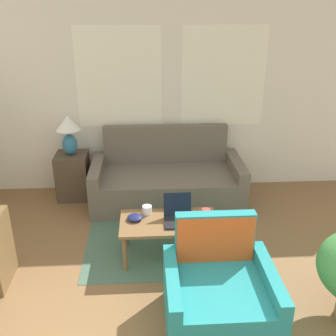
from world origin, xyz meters
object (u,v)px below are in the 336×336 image
(cup_yellow, at_px, (147,210))
(couch, at_px, (167,181))
(table_lamp, at_px, (68,131))
(coffee_table, at_px, (169,225))
(snack_bowl, at_px, (135,217))
(armchair, at_px, (219,295))
(cup_navy, at_px, (206,213))
(laptop, at_px, (178,216))
(tv_remote, at_px, (205,224))

(cup_yellow, bearing_deg, couch, 76.13)
(table_lamp, bearing_deg, coffee_table, -50.07)
(cup_yellow, height_order, snack_bowl, cup_yellow)
(couch, distance_m, armchair, 2.22)
(snack_bowl, bearing_deg, cup_navy, 1.36)
(couch, relative_size, table_lamp, 3.73)
(laptop, bearing_deg, table_lamp, 132.15)
(cup_yellow, xyz_separation_m, snack_bowl, (-0.13, -0.12, -0.02))
(couch, bearing_deg, coffee_table, -92.44)
(laptop, height_order, cup_navy, laptop)
(coffee_table, relative_size, cup_navy, 10.91)
(cup_navy, bearing_deg, tv_remote, -100.32)
(coffee_table, distance_m, snack_bowl, 0.36)
(cup_navy, xyz_separation_m, tv_remote, (-0.03, -0.16, -0.03))
(couch, height_order, cup_yellow, couch)
(cup_yellow, bearing_deg, cup_navy, -9.66)
(tv_remote, bearing_deg, armchair, -90.59)
(laptop, height_order, snack_bowl, laptop)
(coffee_table, relative_size, tv_remote, 6.35)
(coffee_table, relative_size, cup_yellow, 9.96)
(armchair, distance_m, cup_yellow, 1.25)
(cup_yellow, distance_m, tv_remote, 0.63)
(laptop, bearing_deg, snack_bowl, 174.26)
(armchair, distance_m, tv_remote, 0.85)
(table_lamp, height_order, tv_remote, table_lamp)
(cup_yellow, bearing_deg, armchair, -62.55)
(cup_navy, bearing_deg, coffee_table, -170.26)
(cup_navy, bearing_deg, armchair, -92.16)
(laptop, bearing_deg, tv_remote, -19.92)
(cup_navy, bearing_deg, table_lamp, 139.27)
(table_lamp, height_order, laptop, table_lamp)
(coffee_table, height_order, tv_remote, tv_remote)
(couch, bearing_deg, table_lamp, 172.77)
(cup_yellow, bearing_deg, snack_bowl, -136.30)
(laptop, bearing_deg, coffee_table, -176.77)
(armchair, relative_size, coffee_table, 0.88)
(snack_bowl, bearing_deg, coffee_table, -8.13)
(coffee_table, distance_m, laptop, 0.14)
(armchair, bearing_deg, cup_navy, 87.84)
(armchair, xyz_separation_m, table_lamp, (-1.55, 2.36, 0.68))
(cup_navy, bearing_deg, laptop, -168.25)
(cup_navy, xyz_separation_m, cup_yellow, (-0.61, 0.10, 0.00))
(cup_navy, height_order, cup_yellow, same)
(table_lamp, relative_size, cup_navy, 5.73)
(table_lamp, distance_m, coffee_table, 1.95)
(armchair, bearing_deg, couch, 97.67)
(coffee_table, xyz_separation_m, cup_navy, (0.39, 0.07, 0.09))
(couch, xyz_separation_m, laptop, (0.04, -1.27, 0.21))
(coffee_table, xyz_separation_m, laptop, (0.09, 0.01, 0.11))
(coffee_table, height_order, cup_yellow, cup_yellow)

